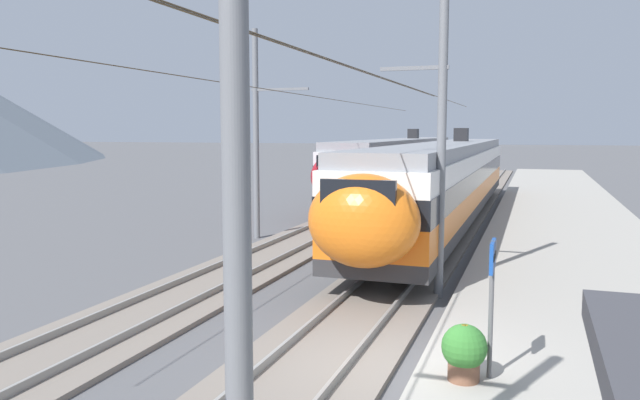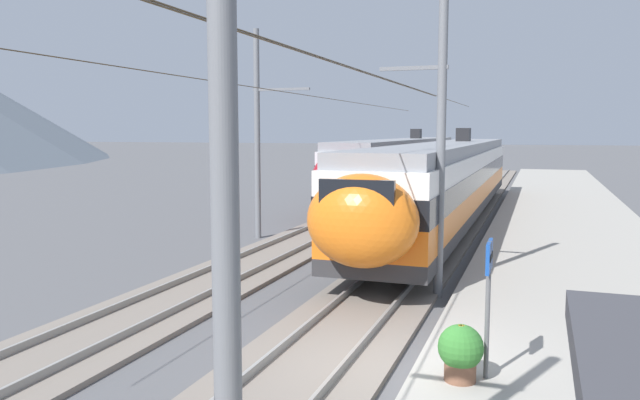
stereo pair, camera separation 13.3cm
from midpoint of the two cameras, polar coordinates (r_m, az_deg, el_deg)
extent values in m
plane|color=#565659|center=(11.77, 5.77, -15.59)|extent=(400.00, 400.00, 0.00)
cube|color=#A39E93|center=(11.51, 25.89, -15.90)|extent=(120.00, 6.51, 0.31)
cube|color=slate|center=(12.09, -0.40, -14.63)|extent=(120.00, 3.00, 0.12)
cube|color=gray|center=(11.83, 2.98, -14.39)|extent=(120.00, 0.07, 0.16)
cube|color=gray|center=(12.29, -3.63, -13.59)|extent=(120.00, 0.07, 0.16)
cube|color=slate|center=(14.38, -19.16, -11.54)|extent=(120.00, 3.00, 0.12)
cube|color=gray|center=(13.91, -16.83, -11.46)|extent=(120.00, 0.07, 0.16)
cube|color=gray|center=(14.78, -21.39, -10.56)|extent=(120.00, 0.07, 0.16)
cube|color=#2D2D30|center=(29.89, 12.01, -0.45)|extent=(29.70, 2.96, 0.45)
cube|color=orange|center=(29.82, 12.04, 0.79)|extent=(29.70, 2.96, 0.85)
cube|color=black|center=(29.75, 12.08, 2.33)|extent=(29.70, 3.00, 0.75)
cube|color=silver|center=(29.71, 12.11, 3.67)|extent=(29.70, 2.96, 0.65)
cube|color=gray|center=(29.70, 12.13, 4.73)|extent=(29.40, 2.76, 0.45)
cube|color=black|center=(20.96, 8.64, -4.45)|extent=(2.80, 2.37, 0.42)
cube|color=black|center=(39.03, 13.79, 0.43)|extent=(2.80, 2.37, 0.42)
ellipsoid|color=orange|center=(14.71, 4.15, -1.93)|extent=(1.80, 2.72, 2.25)
cube|color=black|center=(14.17, 3.63, -0.51)|extent=(0.16, 1.77, 1.19)
cube|color=black|center=(34.11, 13.14, 5.87)|extent=(0.90, 0.70, 0.70)
cube|color=#2D2D30|center=(42.71, 7.78, 1.64)|extent=(27.70, 2.81, 0.45)
cube|color=maroon|center=(42.66, 7.79, 2.51)|extent=(27.70, 2.81, 0.85)
cube|color=black|center=(42.62, 7.80, 3.58)|extent=(27.70, 2.85, 0.75)
cube|color=silver|center=(42.59, 7.82, 4.52)|extent=(27.70, 2.81, 0.65)
cube|color=gray|center=(42.58, 7.83, 5.26)|extent=(27.40, 2.61, 0.45)
cube|color=black|center=(34.43, 4.83, -0.18)|extent=(2.80, 2.25, 0.42)
cube|color=black|center=(51.16, 9.74, 1.89)|extent=(2.80, 2.25, 0.42)
ellipsoid|color=maroon|center=(28.70, 1.91, 2.12)|extent=(1.80, 2.59, 2.25)
cube|color=black|center=(28.20, 1.60, 2.91)|extent=(0.16, 1.69, 1.19)
cube|color=black|center=(46.65, 8.89, 6.04)|extent=(0.90, 0.70, 0.70)
cylinder|color=slate|center=(5.15, -7.99, -0.11)|extent=(0.24, 0.24, 7.63)
cylinder|color=slate|center=(16.37, 11.27, 5.48)|extent=(0.24, 0.24, 8.35)
cube|color=slate|center=(16.57, 8.82, 11.88)|extent=(0.10, 1.78, 0.10)
cylinder|color=#473823|center=(16.70, 6.26, 11.01)|extent=(39.80, 0.02, 0.02)
cylinder|color=slate|center=(25.40, -5.64, 5.94)|extent=(0.24, 0.24, 8.44)
cube|color=slate|center=(25.02, -3.45, 10.11)|extent=(0.10, 2.42, 0.10)
cylinder|color=#473823|center=(24.61, -1.13, 9.60)|extent=(39.80, 0.02, 0.02)
cylinder|color=#59595B|center=(10.72, 15.48, -9.73)|extent=(0.08, 0.08, 2.30)
cube|color=#19479E|center=(10.51, 15.62, -5.01)|extent=(0.70, 0.06, 0.50)
cube|color=black|center=(10.51, 15.81, -5.02)|extent=(0.52, 0.01, 0.10)
cylinder|color=brown|center=(10.81, 13.09, -14.99)|extent=(0.52, 0.52, 0.34)
sphere|color=#33752D|center=(10.68, 13.15, -13.01)|extent=(0.75, 0.75, 0.75)
sphere|color=gold|center=(10.62, 13.17, -12.16)|extent=(0.41, 0.41, 0.41)
camera|label=1|loc=(0.07, -89.80, 0.02)|focal=34.86mm
camera|label=2|loc=(0.07, 90.20, -0.02)|focal=34.86mm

